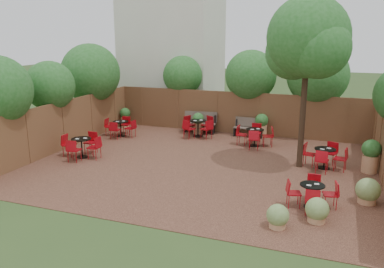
% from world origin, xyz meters
% --- Properties ---
extents(ground, '(80.00, 80.00, 0.00)m').
position_xyz_m(ground, '(0.00, 0.00, 0.00)').
color(ground, '#354F23').
rests_on(ground, ground).
extents(courtyard_paving, '(12.00, 10.00, 0.02)m').
position_xyz_m(courtyard_paving, '(0.00, 0.00, 0.01)').
color(courtyard_paving, '#3A1F18').
rests_on(courtyard_paving, ground).
extents(fence_back, '(12.00, 0.08, 2.00)m').
position_xyz_m(fence_back, '(0.00, 5.00, 1.00)').
color(fence_back, '#4E2F1D').
rests_on(fence_back, ground).
extents(fence_left, '(0.08, 10.00, 2.00)m').
position_xyz_m(fence_left, '(-6.00, 0.00, 1.00)').
color(fence_left, '#4E2F1D').
rests_on(fence_left, ground).
extents(neighbour_building, '(5.00, 4.00, 8.00)m').
position_xyz_m(neighbour_building, '(-4.50, 8.00, 4.00)').
color(neighbour_building, beige).
rests_on(neighbour_building, ground).
extents(overhang_foliage, '(15.64, 10.90, 2.77)m').
position_xyz_m(overhang_foliage, '(-1.77, 3.02, 2.74)').
color(overhang_foliage, '#205A1D').
rests_on(overhang_foliage, ground).
extents(courtyard_tree, '(2.85, 2.76, 5.89)m').
position_xyz_m(courtyard_tree, '(3.33, 0.99, 4.35)').
color(courtyard_tree, black).
rests_on(courtyard_tree, courtyard_paving).
extents(park_bench_left, '(1.64, 0.71, 0.99)m').
position_xyz_m(park_bench_left, '(-1.69, 4.63, 0.53)').
color(park_bench_left, brown).
rests_on(park_bench_left, courtyard_paving).
extents(park_bench_right, '(1.43, 0.57, 0.86)m').
position_xyz_m(park_bench_right, '(0.72, 4.62, 0.46)').
color(park_bench_right, brown).
rests_on(park_bench_right, courtyard_paving).
extents(bistro_tables, '(10.52, 7.69, 0.88)m').
position_xyz_m(bistro_tables, '(-0.48, 1.43, 0.44)').
color(bistro_tables, black).
rests_on(bistro_tables, courtyard_paving).
extents(planters, '(11.88, 4.09, 1.16)m').
position_xyz_m(planters, '(0.75, 3.43, 0.60)').
color(planters, tan).
rests_on(planters, courtyard_paving).
extents(low_shrubs, '(2.76, 2.95, 0.73)m').
position_xyz_m(low_shrubs, '(4.52, -2.68, 0.34)').
color(low_shrubs, tan).
rests_on(low_shrubs, courtyard_paving).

